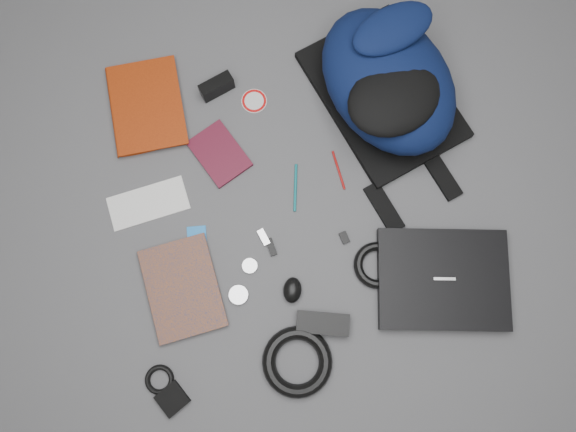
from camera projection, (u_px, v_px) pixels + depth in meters
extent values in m
plane|color=#4F4F51|center=(288.00, 217.00, 1.66)|extent=(4.00, 4.00, 0.00)
cube|color=black|center=(443.00, 279.00, 1.61)|extent=(0.44, 0.38, 0.04)
imported|color=maroon|center=(111.00, 113.00, 1.71)|extent=(0.24, 0.31, 0.03)
imported|color=#C15A0D|center=(148.00, 298.00, 1.60)|extent=(0.21, 0.28, 0.02)
cube|color=white|center=(148.00, 203.00, 1.67)|extent=(0.24, 0.12, 0.00)
cube|color=#420C1A|center=(219.00, 154.00, 1.70)|extent=(0.18, 0.21, 0.01)
cube|color=black|center=(217.00, 87.00, 1.72)|extent=(0.11, 0.06, 0.06)
cylinder|color=silver|center=(254.00, 101.00, 1.74)|extent=(0.08, 0.08, 0.00)
cylinder|color=#0C656C|center=(295.00, 188.00, 1.68)|extent=(0.05, 0.14, 0.01)
cylinder|color=#970D0B|center=(339.00, 170.00, 1.69)|extent=(0.01, 0.12, 0.01)
cube|color=blue|center=(197.00, 241.00, 1.65)|extent=(0.07, 0.09, 0.00)
cube|color=black|center=(271.00, 247.00, 1.64)|extent=(0.02, 0.05, 0.01)
cube|color=silver|center=(264.00, 237.00, 1.65)|extent=(0.03, 0.05, 0.01)
cube|color=black|center=(344.00, 238.00, 1.65)|extent=(0.03, 0.04, 0.01)
ellipsoid|color=black|center=(292.00, 290.00, 1.60)|extent=(0.08, 0.09, 0.04)
cylinder|color=#B9BABC|center=(239.00, 295.00, 1.61)|extent=(0.07, 0.07, 0.01)
cylinder|color=#B9B8BB|center=(250.00, 266.00, 1.63)|extent=(0.04, 0.04, 0.01)
torus|color=black|center=(377.00, 265.00, 1.62)|extent=(0.16, 0.16, 0.03)
cube|color=black|center=(323.00, 323.00, 1.58)|extent=(0.16, 0.11, 0.04)
torus|color=black|center=(297.00, 362.00, 1.56)|extent=(0.23, 0.23, 0.04)
cube|color=black|center=(172.00, 399.00, 1.55)|extent=(0.10, 0.10, 0.02)
torus|color=black|center=(160.00, 380.00, 1.56)|extent=(0.09, 0.09, 0.02)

